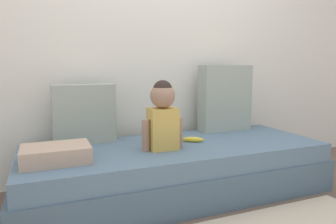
# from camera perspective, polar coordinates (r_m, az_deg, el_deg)

# --- Properties ---
(ground_plane) EXTENTS (12.00, 12.00, 0.00)m
(ground_plane) POSITION_cam_1_polar(r_m,az_deg,el_deg) (2.42, 1.57, -14.66)
(ground_plane) COLOR brown
(back_wall) EXTENTS (5.46, 0.10, 2.28)m
(back_wall) POSITION_cam_1_polar(r_m,az_deg,el_deg) (2.76, -3.14, 12.34)
(back_wall) COLOR silver
(back_wall) RESTS_ON ground
(couch) EXTENTS (2.26, 0.86, 0.37)m
(couch) POSITION_cam_1_polar(r_m,az_deg,el_deg) (2.36, 1.59, -10.53)
(couch) COLOR #495F70
(couch) RESTS_ON ground
(throw_pillow_left) EXTENTS (0.46, 0.16, 0.45)m
(throw_pillow_left) POSITION_cam_1_polar(r_m,az_deg,el_deg) (2.41, -15.27, -0.31)
(throw_pillow_left) COLOR #99A393
(throw_pillow_left) RESTS_ON couch
(throw_pillow_right) EXTENTS (0.47, 0.16, 0.59)m
(throw_pillow_right) POSITION_cam_1_polar(r_m,az_deg,el_deg) (2.83, 10.47, 2.54)
(throw_pillow_right) COLOR #99A393
(throw_pillow_right) RESTS_ON couch
(toddler) EXTENTS (0.30, 0.17, 0.48)m
(toddler) POSITION_cam_1_polar(r_m,az_deg,el_deg) (2.14, -0.99, -0.39)
(toddler) COLOR gold
(toddler) RESTS_ON couch
(banana) EXTENTS (0.17, 0.12, 0.04)m
(banana) POSITION_cam_1_polar(r_m,az_deg,el_deg) (2.38, 4.63, -5.10)
(banana) COLOR yellow
(banana) RESTS_ON couch
(folded_blanket) EXTENTS (0.40, 0.28, 0.10)m
(folded_blanket) POSITION_cam_1_polar(r_m,az_deg,el_deg) (2.00, -20.03, -7.30)
(folded_blanket) COLOR tan
(folded_blanket) RESTS_ON couch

